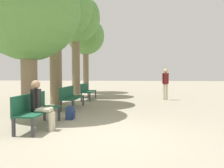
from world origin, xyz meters
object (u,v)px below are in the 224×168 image
(tree_row_2, at_px, (76,19))
(person_seated, at_px, (40,103))
(bench_row_0, at_px, (36,108))
(tree_row_0, at_px, (28,9))
(bench_row_1, at_px, (71,96))
(bench_row_2, at_px, (87,90))
(backpack, at_px, (70,113))
(tree_row_1, at_px, (55,7))
(pedestrian_near, at_px, (165,82))
(tree_row_3, at_px, (86,37))

(tree_row_2, xyz_separation_m, person_seated, (1.28, -8.11, -4.08))
(bench_row_0, distance_m, tree_row_0, 3.68)
(bench_row_1, relative_size, bench_row_2, 1.00)
(tree_row_2, xyz_separation_m, backpack, (1.63, -6.78, -4.54))
(bench_row_1, distance_m, tree_row_1, 4.22)
(bench_row_0, xyz_separation_m, tree_row_0, (-1.04, 1.78, 3.05))
(backpack, height_order, pedestrian_near, pedestrian_near)
(bench_row_0, relative_size, backpack, 4.54)
(tree_row_1, xyz_separation_m, tree_row_2, (0.00, 3.50, 0.33))
(pedestrian_near, bearing_deg, tree_row_1, -158.30)
(tree_row_0, height_order, tree_row_2, tree_row_2)
(tree_row_0, relative_size, tree_row_2, 0.84)
(tree_row_0, relative_size, tree_row_3, 0.96)
(person_seated, bearing_deg, bench_row_0, 134.72)
(tree_row_1, xyz_separation_m, backpack, (1.63, -3.27, -4.21))
(bench_row_0, height_order, person_seated, person_seated)
(bench_row_0, height_order, tree_row_0, tree_row_0)
(bench_row_2, bearing_deg, bench_row_0, -90.00)
(bench_row_1, distance_m, pedestrian_near, 5.37)
(tree_row_0, height_order, tree_row_1, tree_row_1)
(bench_row_0, xyz_separation_m, bench_row_1, (0.00, 3.14, 0.00))
(bench_row_0, xyz_separation_m, backpack, (0.59, 1.09, -0.32))
(tree_row_0, bearing_deg, pedestrian_near, 41.75)
(bench_row_1, bearing_deg, pedestrian_near, 38.30)
(bench_row_1, bearing_deg, tree_row_1, 130.16)
(bench_row_1, relative_size, pedestrian_near, 1.07)
(bench_row_0, relative_size, tree_row_2, 0.28)
(bench_row_2, relative_size, tree_row_1, 0.29)
(person_seated, bearing_deg, tree_row_3, 96.65)
(bench_row_2, distance_m, tree_row_1, 4.46)
(bench_row_1, relative_size, tree_row_3, 0.32)
(tree_row_1, relative_size, person_seated, 5.03)
(backpack, bearing_deg, tree_row_2, 103.51)
(bench_row_0, relative_size, bench_row_2, 1.00)
(tree_row_2, relative_size, tree_row_3, 1.13)
(person_seated, height_order, backpack, person_seated)
(bench_row_2, xyz_separation_m, tree_row_3, (-1.04, 4.45, 3.64))
(bench_row_0, xyz_separation_m, bench_row_2, (0.00, 6.27, 0.00))
(tree_row_3, bearing_deg, bench_row_1, -82.20)
(tree_row_0, distance_m, tree_row_2, 6.21)
(tree_row_0, xyz_separation_m, tree_row_1, (-0.00, 2.59, 0.85))
(bench_row_1, xyz_separation_m, pedestrian_near, (4.20, 3.32, 0.44))
(bench_row_0, distance_m, person_seated, 0.37)
(tree_row_3, height_order, person_seated, tree_row_3)
(bench_row_1, relative_size, tree_row_2, 0.28)
(tree_row_1, distance_m, backpack, 5.58)
(bench_row_0, relative_size, tree_row_1, 0.29)
(bench_row_0, height_order, tree_row_3, tree_row_3)
(bench_row_1, distance_m, tree_row_0, 3.49)
(tree_row_0, relative_size, tree_row_1, 0.87)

